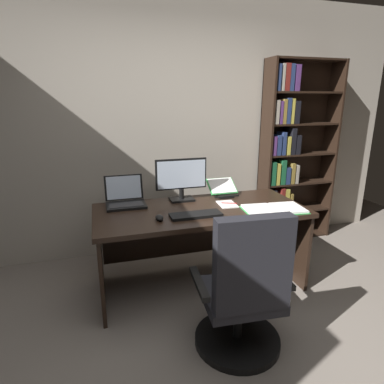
# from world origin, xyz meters

# --- Properties ---
(ground_plane) EXTENTS (7.09, 7.09, 0.00)m
(ground_plane) POSITION_xyz_m (0.00, 0.00, 0.00)
(ground_plane) COLOR slate
(wall_back) EXTENTS (5.33, 0.12, 2.71)m
(wall_back) POSITION_xyz_m (0.00, 1.92, 1.36)
(wall_back) COLOR #A89E8E
(wall_back) RESTS_ON ground
(desk) EXTENTS (1.82, 0.81, 0.75)m
(desk) POSITION_xyz_m (0.00, 1.05, 0.55)
(desk) COLOR black
(desk) RESTS_ON ground
(bookshelf) EXTENTS (0.90, 0.27, 2.09)m
(bookshelf) POSITION_xyz_m (1.34, 1.71, 1.04)
(bookshelf) COLOR black
(bookshelf) RESTS_ON ground
(office_chair) EXTENTS (0.64, 0.60, 1.02)m
(office_chair) POSITION_xyz_m (0.02, 0.09, 0.43)
(office_chair) COLOR black
(office_chair) RESTS_ON ground
(monitor) EXTENTS (0.48, 0.16, 0.39)m
(monitor) POSITION_xyz_m (-0.10, 1.24, 0.95)
(monitor) COLOR black
(monitor) RESTS_ON desk
(laptop) EXTENTS (0.34, 0.32, 0.25)m
(laptop) POSITION_xyz_m (-0.61, 1.25, 0.80)
(laptop) COLOR black
(laptop) RESTS_ON desk
(keyboard) EXTENTS (0.42, 0.15, 0.02)m
(keyboard) POSITION_xyz_m (-0.10, 0.79, 0.76)
(keyboard) COLOR black
(keyboard) RESTS_ON desk
(computer_mouse) EXTENTS (0.06, 0.10, 0.04)m
(computer_mouse) POSITION_xyz_m (-0.40, 0.79, 0.77)
(computer_mouse) COLOR black
(computer_mouse) RESTS_ON desk
(reading_stand_with_book) EXTENTS (0.27, 0.25, 0.15)m
(reading_stand_with_book) POSITION_xyz_m (0.33, 1.29, 0.82)
(reading_stand_with_book) COLOR black
(reading_stand_with_book) RESTS_ON desk
(open_binder) EXTENTS (0.55, 0.34, 0.02)m
(open_binder) POSITION_xyz_m (0.59, 0.74, 0.76)
(open_binder) COLOR green
(open_binder) RESTS_ON desk
(notepad) EXTENTS (0.16, 0.22, 0.01)m
(notepad) POSITION_xyz_m (0.26, 0.99, 0.75)
(notepad) COLOR white
(notepad) RESTS_ON desk
(pen) EXTENTS (0.13, 0.06, 0.01)m
(pen) POSITION_xyz_m (0.28, 0.99, 0.76)
(pen) COLOR maroon
(pen) RESTS_ON notepad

